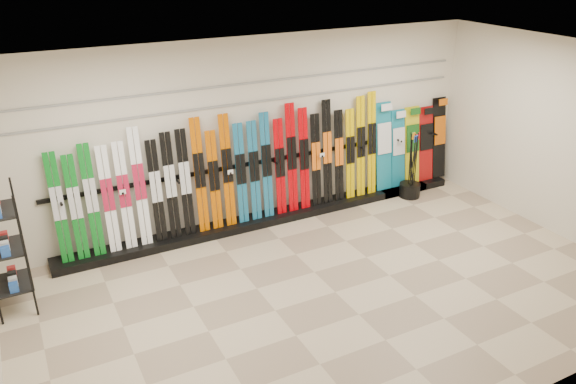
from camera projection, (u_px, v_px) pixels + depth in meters
floor at (335, 292)px, 7.45m from camera, size 8.00×8.00×0.00m
back_wall at (255, 133)px, 8.86m from camera, size 8.00×0.00×8.00m
right_wall at (562, 140)px, 8.52m from camera, size 0.00×5.00×5.00m
ceiling at (344, 65)px, 6.23m from camera, size 8.00×8.00×0.00m
ski_rack_base at (275, 217)px, 9.36m from camera, size 8.00×0.40×0.12m
skis at (236, 173)px, 8.76m from camera, size 5.37×0.20×1.82m
snowboards at (411, 145)px, 10.30m from camera, size 1.59×0.24×1.58m
accessory_rack at (6, 251)px, 6.82m from camera, size 0.40×0.60×1.63m
pole_bin at (410, 190)px, 10.21m from camera, size 0.38×0.38×0.25m
ski_poles at (412, 165)px, 10.02m from camera, size 0.23×0.26×1.18m
slatwall_rail_0 at (254, 102)px, 8.64m from camera, size 7.60×0.02×0.03m
slatwall_rail_1 at (254, 83)px, 8.52m from camera, size 7.60×0.02×0.03m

